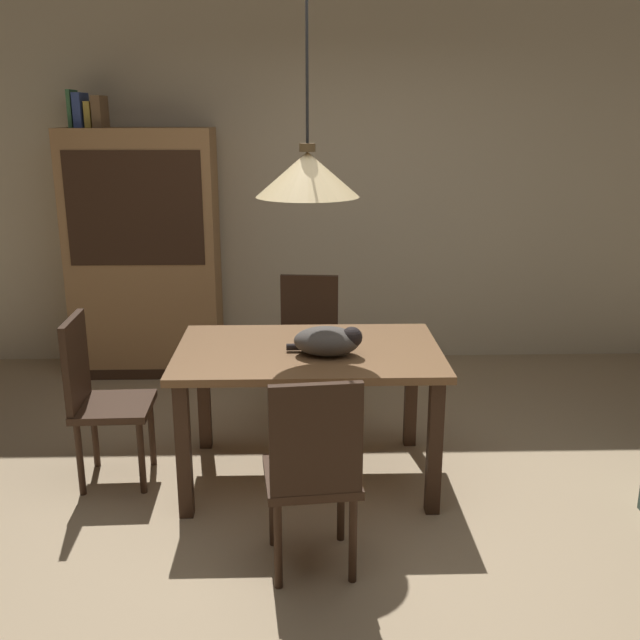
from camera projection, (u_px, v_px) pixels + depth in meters
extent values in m
plane|color=tan|center=(334.00, 531.00, 3.50)|extent=(10.00, 10.00, 0.00)
cube|color=beige|center=(319.00, 179.00, 5.64)|extent=(6.40, 0.10, 2.90)
cube|color=brown|center=(308.00, 352.00, 3.82)|extent=(1.40, 0.90, 0.04)
cube|color=#382316|center=(184.00, 451.00, 3.54)|extent=(0.07, 0.07, 0.71)
cube|color=#382316|center=(435.00, 448.00, 3.57)|extent=(0.07, 0.07, 0.71)
cube|color=#382316|center=(204.00, 392.00, 4.28)|extent=(0.07, 0.07, 0.71)
cube|color=#382316|center=(411.00, 390.00, 4.32)|extent=(0.07, 0.07, 0.71)
cube|color=#382316|center=(307.00, 356.00, 4.67)|extent=(0.44, 0.44, 0.04)
cube|color=#322014|center=(309.00, 311.00, 4.77)|extent=(0.38, 0.08, 0.48)
cylinder|color=#382316|center=(280.00, 397.00, 4.59)|extent=(0.04, 0.04, 0.41)
cylinder|color=#382316|center=(330.00, 399.00, 4.57)|extent=(0.04, 0.04, 0.41)
cylinder|color=#382316|center=(286.00, 379.00, 4.90)|extent=(0.04, 0.04, 0.41)
cylinder|color=#382316|center=(333.00, 381.00, 4.88)|extent=(0.04, 0.04, 0.41)
cube|color=#382316|center=(114.00, 407.00, 3.88)|extent=(0.41, 0.41, 0.04)
cube|color=#322014|center=(75.00, 362.00, 3.79)|extent=(0.05, 0.38, 0.48)
cylinder|color=#382316|center=(142.00, 457.00, 3.80)|extent=(0.04, 0.04, 0.41)
cylinder|color=#382316|center=(152.00, 432.00, 4.10)|extent=(0.04, 0.04, 0.41)
cylinder|color=#382316|center=(80.00, 459.00, 3.78)|extent=(0.04, 0.04, 0.41)
cylinder|color=#382316|center=(95.00, 433.00, 4.08)|extent=(0.04, 0.04, 0.41)
cube|color=#382316|center=(311.00, 476.00, 3.14)|extent=(0.44, 0.44, 0.04)
cube|color=#322014|center=(316.00, 440.00, 2.89)|extent=(0.38, 0.08, 0.48)
cylinder|color=#382316|center=(341.00, 501.00, 3.37)|extent=(0.04, 0.04, 0.41)
cylinder|color=#382316|center=(273.00, 505.00, 3.33)|extent=(0.04, 0.04, 0.41)
cylinder|color=#382316|center=(353.00, 539.00, 3.07)|extent=(0.04, 0.04, 0.41)
cylinder|color=#382316|center=(278.00, 545.00, 3.03)|extent=(0.04, 0.04, 0.41)
ellipsoid|color=#4C4742|center=(327.00, 341.00, 3.70)|extent=(0.36, 0.25, 0.15)
sphere|color=black|center=(352.00, 337.00, 3.67)|extent=(0.11, 0.11, 0.11)
cylinder|color=black|center=(304.00, 347.00, 3.77)|extent=(0.18, 0.04, 0.04)
cone|color=beige|center=(308.00, 174.00, 3.56)|extent=(0.52, 0.52, 0.22)
cylinder|color=#513D23|center=(307.00, 147.00, 3.53)|extent=(0.08, 0.08, 0.04)
cylinder|color=black|center=(307.00, 29.00, 3.38)|extent=(0.01, 0.01, 1.04)
cube|color=#A87A4C|center=(144.00, 254.00, 5.43)|extent=(1.10, 0.44, 1.85)
cube|color=#382316|center=(134.00, 209.00, 5.11)|extent=(0.97, 0.01, 0.81)
cube|color=#382316|center=(152.00, 365.00, 5.68)|extent=(1.12, 0.45, 0.08)
cube|color=#427A4C|center=(73.00, 109.00, 5.13)|extent=(0.03, 0.20, 0.26)
cube|color=#384C93|center=(81.00, 110.00, 5.13)|extent=(0.06, 0.24, 0.24)
cube|color=gold|center=(91.00, 115.00, 5.14)|extent=(0.04, 0.20, 0.18)
cube|color=brown|center=(100.00, 112.00, 5.14)|extent=(0.06, 0.24, 0.22)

